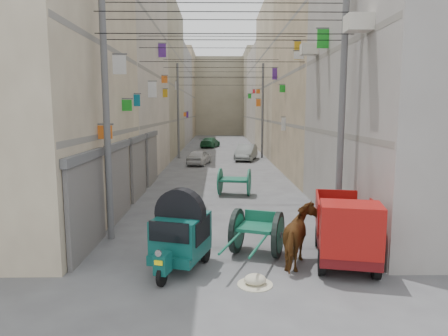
{
  "coord_description": "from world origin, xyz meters",
  "views": [
    {
      "loc": [
        -0.2,
        -6.29,
        4.0
      ],
      "look_at": [
        -0.01,
        6.5,
        2.19
      ],
      "focal_mm": 32.0,
      "sensor_mm": 36.0,
      "label": 1
    }
  ],
  "objects_px": {
    "tonga_cart": "(257,232)",
    "second_cart": "(234,181)",
    "distant_car_green": "(210,142)",
    "auto_rickshaw": "(181,233)",
    "feed_sack": "(255,279)",
    "distant_car_grey": "(246,152)",
    "horse": "(301,237)",
    "distant_car_white": "(199,157)",
    "mini_truck": "(347,233)"
  },
  "relations": [
    {
      "from": "tonga_cart",
      "to": "second_cart",
      "type": "xyz_separation_m",
      "value": [
        -0.3,
        8.04,
        0.03
      ]
    },
    {
      "from": "distant_car_green",
      "to": "second_cart",
      "type": "bearing_deg",
      "value": 106.87
    },
    {
      "from": "auto_rickshaw",
      "to": "tonga_cart",
      "type": "bearing_deg",
      "value": 40.78
    },
    {
      "from": "second_cart",
      "to": "feed_sack",
      "type": "distance_m",
      "value": 10.03
    },
    {
      "from": "auto_rickshaw",
      "to": "distant_car_grey",
      "type": "bearing_deg",
      "value": 98.77
    },
    {
      "from": "distant_car_grey",
      "to": "distant_car_green",
      "type": "xyz_separation_m",
      "value": [
        -3.23,
        11.86,
        -0.08
      ]
    },
    {
      "from": "feed_sack",
      "to": "horse",
      "type": "distance_m",
      "value": 1.87
    },
    {
      "from": "distant_car_white",
      "to": "distant_car_green",
      "type": "bearing_deg",
      "value": -80.41
    },
    {
      "from": "auto_rickshaw",
      "to": "mini_truck",
      "type": "height_order",
      "value": "mini_truck"
    },
    {
      "from": "horse",
      "to": "distant_car_grey",
      "type": "relative_size",
      "value": 0.47
    },
    {
      "from": "mini_truck",
      "to": "distant_car_white",
      "type": "distance_m",
      "value": 20.66
    },
    {
      "from": "tonga_cart",
      "to": "distant_car_green",
      "type": "distance_m",
      "value": 33.98
    },
    {
      "from": "feed_sack",
      "to": "distant_car_white",
      "type": "height_order",
      "value": "distant_car_white"
    },
    {
      "from": "second_cart",
      "to": "horse",
      "type": "distance_m",
      "value": 8.95
    },
    {
      "from": "auto_rickshaw",
      "to": "distant_car_white",
      "type": "xyz_separation_m",
      "value": [
        -0.48,
        20.15,
        -0.36
      ]
    },
    {
      "from": "distant_car_white",
      "to": "distant_car_grey",
      "type": "xyz_separation_m",
      "value": [
        3.77,
        2.82,
        0.07
      ]
    },
    {
      "from": "tonga_cart",
      "to": "feed_sack",
      "type": "distance_m",
      "value": 2.06
    },
    {
      "from": "tonga_cart",
      "to": "distant_car_white",
      "type": "xyz_separation_m",
      "value": [
        -2.53,
        19.24,
        -0.09
      ]
    },
    {
      "from": "mini_truck",
      "to": "distant_car_white",
      "type": "height_order",
      "value": "mini_truck"
    },
    {
      "from": "auto_rickshaw",
      "to": "mini_truck",
      "type": "xyz_separation_m",
      "value": [
        4.29,
        0.05,
        -0.05
      ]
    },
    {
      "from": "second_cart",
      "to": "distant_car_grey",
      "type": "distance_m",
      "value": 14.11
    },
    {
      "from": "tonga_cart",
      "to": "distant_car_grey",
      "type": "height_order",
      "value": "distant_car_grey"
    },
    {
      "from": "auto_rickshaw",
      "to": "horse",
      "type": "distance_m",
      "value": 3.13
    },
    {
      "from": "second_cart",
      "to": "mini_truck",
      "type": "bearing_deg",
      "value": -62.97
    },
    {
      "from": "auto_rickshaw",
      "to": "distant_car_green",
      "type": "height_order",
      "value": "auto_rickshaw"
    },
    {
      "from": "auto_rickshaw",
      "to": "distant_car_white",
      "type": "relative_size",
      "value": 0.69
    },
    {
      "from": "second_cart",
      "to": "feed_sack",
      "type": "bearing_deg",
      "value": -78.47
    },
    {
      "from": "distant_car_white",
      "to": "distant_car_grey",
      "type": "distance_m",
      "value": 4.71
    },
    {
      "from": "auto_rickshaw",
      "to": "distant_car_white",
      "type": "height_order",
      "value": "auto_rickshaw"
    },
    {
      "from": "auto_rickshaw",
      "to": "feed_sack",
      "type": "relative_size",
      "value": 4.51
    },
    {
      "from": "mini_truck",
      "to": "horse",
      "type": "distance_m",
      "value": 1.17
    },
    {
      "from": "distant_car_white",
      "to": "distant_car_grey",
      "type": "relative_size",
      "value": 0.86
    },
    {
      "from": "mini_truck",
      "to": "second_cart",
      "type": "relative_size",
      "value": 2.06
    },
    {
      "from": "tonga_cart",
      "to": "auto_rickshaw",
      "type": "bearing_deg",
      "value": -136.56
    },
    {
      "from": "mini_truck",
      "to": "distant_car_grey",
      "type": "height_order",
      "value": "mini_truck"
    },
    {
      "from": "auto_rickshaw",
      "to": "feed_sack",
      "type": "bearing_deg",
      "value": -13.5
    },
    {
      "from": "mini_truck",
      "to": "horse",
      "type": "bearing_deg",
      "value": -170.73
    },
    {
      "from": "auto_rickshaw",
      "to": "tonga_cart",
      "type": "height_order",
      "value": "auto_rickshaw"
    },
    {
      "from": "tonga_cart",
      "to": "distant_car_green",
      "type": "bearing_deg",
      "value": 112.95
    },
    {
      "from": "tonga_cart",
      "to": "horse",
      "type": "bearing_deg",
      "value": -17.39
    },
    {
      "from": "second_cart",
      "to": "distant_car_white",
      "type": "bearing_deg",
      "value": 112.34
    },
    {
      "from": "distant_car_grey",
      "to": "distant_car_green",
      "type": "relative_size",
      "value": 1.01
    },
    {
      "from": "feed_sack",
      "to": "distant_car_green",
      "type": "bearing_deg",
      "value": 92.81
    },
    {
      "from": "second_cart",
      "to": "distant_car_green",
      "type": "distance_m",
      "value": 25.94
    },
    {
      "from": "feed_sack",
      "to": "distant_car_grey",
      "type": "height_order",
      "value": "distant_car_grey"
    },
    {
      "from": "horse",
      "to": "distant_car_grey",
      "type": "xyz_separation_m",
      "value": [
        0.17,
        22.87,
        -0.13
      ]
    },
    {
      "from": "distant_car_grey",
      "to": "distant_car_white",
      "type": "bearing_deg",
      "value": -129.81
    },
    {
      "from": "tonga_cart",
      "to": "distant_car_white",
      "type": "distance_m",
      "value": 19.41
    },
    {
      "from": "mini_truck",
      "to": "feed_sack",
      "type": "xyz_separation_m",
      "value": [
        -2.46,
        -1.12,
        -0.75
      ]
    },
    {
      "from": "distant_car_white",
      "to": "horse",
      "type": "bearing_deg",
      "value": 111.86
    }
  ]
}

